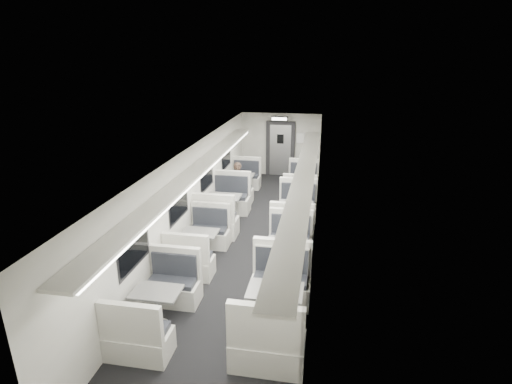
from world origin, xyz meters
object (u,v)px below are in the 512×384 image
at_px(booth_left_d, 158,308).
at_px(booth_right_b, 295,217).
at_px(vestibule_door, 280,149).
at_px(booth_left_b, 224,209).
at_px(booth_left_a, 242,184).
at_px(booth_right_d, 275,309).
at_px(booth_left_c, 200,245).
at_px(booth_right_a, 301,188).
at_px(exit_sign, 279,119).
at_px(passenger, 238,185).
at_px(booth_right_c, 286,257).

relative_size(booth_left_d, booth_right_b, 0.92).
bearing_deg(vestibule_door, booth_left_d, -96.05).
bearing_deg(booth_left_d, booth_left_b, 90.00).
xyz_separation_m(booth_left_a, booth_right_d, (2.00, -6.73, 0.04)).
distance_m(booth_left_c, booth_right_a, 4.94).
distance_m(booth_left_a, booth_right_a, 2.00).
height_order(booth_left_d, exit_sign, exit_sign).
distance_m(passenger, vestibule_door, 3.71).
xyz_separation_m(booth_left_c, booth_right_b, (2.00, 1.98, 0.03)).
distance_m(vestibule_door, exit_sign, 1.33).
height_order(booth_left_a, booth_right_b, booth_right_b).
xyz_separation_m(booth_left_c, passenger, (0.13, 3.43, 0.35)).
relative_size(booth_right_a, booth_right_c, 1.00).
xyz_separation_m(booth_left_d, booth_right_b, (2.00, 4.39, 0.03)).
distance_m(booth_right_a, exit_sign, 2.95).
bearing_deg(booth_right_b, vestibule_door, 101.21).
distance_m(booth_left_c, passenger, 3.45).
bearing_deg(booth_right_a, passenger, -149.75).
xyz_separation_m(booth_right_b, booth_right_c, (0.00, -2.20, -0.02)).
height_order(booth_left_a, booth_right_a, booth_right_a).
height_order(booth_left_b, booth_right_c, booth_left_b).
distance_m(booth_left_b, booth_right_d, 4.76).
xyz_separation_m(booth_left_a, booth_left_c, (0.00, -4.56, -0.01)).
xyz_separation_m(booth_left_c, booth_left_d, (0.00, -2.42, 0.00)).
relative_size(booth_left_d, booth_right_d, 0.88).
bearing_deg(booth_left_c, booth_left_a, 90.00).
relative_size(booth_right_b, exit_sign, 3.51).
bearing_deg(vestibule_door, booth_left_b, -101.59).
distance_m(booth_left_c, booth_left_d, 2.42).
xyz_separation_m(booth_right_a, exit_sign, (-1.00, 2.01, 1.91)).
height_order(booth_left_b, booth_right_d, booth_left_b).
height_order(booth_left_b, booth_left_d, booth_left_b).
bearing_deg(booth_left_a, booth_right_a, -1.17).
height_order(booth_left_c, booth_right_d, booth_right_d).
xyz_separation_m(booth_right_a, vestibule_door, (-1.00, 2.50, 0.67)).
relative_size(booth_right_b, booth_right_c, 1.05).
distance_m(booth_left_b, booth_right_b, 2.01).
xyz_separation_m(booth_right_b, passenger, (-1.87, 1.45, 0.32)).
relative_size(booth_left_d, booth_right_c, 0.97).
xyz_separation_m(booth_right_c, booth_right_d, (0.00, -1.94, 0.04)).
bearing_deg(booth_right_b, exit_sign, 102.38).
xyz_separation_m(booth_left_b, booth_left_c, (0.00, -2.14, -0.05)).
relative_size(booth_right_a, vestibule_door, 0.98).
bearing_deg(booth_left_b, booth_left_c, -90.00).
xyz_separation_m(booth_right_d, passenger, (-1.87, 5.60, 0.30)).
distance_m(booth_left_b, booth_left_c, 2.14).
bearing_deg(booth_left_c, passenger, 87.82).
bearing_deg(passenger, exit_sign, 67.39).
height_order(booth_left_c, exit_sign, exit_sign).
relative_size(booth_right_b, booth_right_d, 0.96).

